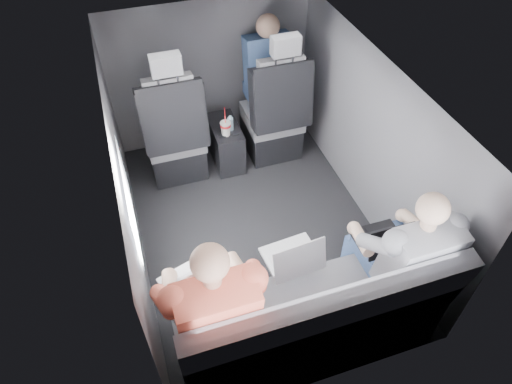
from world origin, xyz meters
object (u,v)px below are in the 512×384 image
object	(u,v)px
front_seat_right	(274,119)
passenger_rear_right	(400,253)
laptop_silver	(294,256)
rear_bench	(311,322)
soda_cup	(226,128)
center_console	(226,143)
passenger_rear_left	(212,306)
water_bottle	(230,124)
laptop_black	(382,239)
laptop_white	(196,284)
passenger_front_right	(267,69)
front_seat_left	(175,138)

from	to	relation	value
front_seat_right	passenger_rear_right	size ratio (longest dim) A/B	1.05
front_seat_right	laptop_silver	bearing A→B (deg)	-106.27
rear_bench	soda_cup	distance (m)	1.82
center_console	passenger_rear_left	size ratio (longest dim) A/B	0.38
water_bottle	passenger_rear_left	xyz separation A→B (m)	(-0.60, -1.77, 0.17)
front_seat_right	water_bottle	xyz separation A→B (m)	(-0.42, -0.04, 0.07)
laptop_black	soda_cup	bearing A→B (deg)	109.68
soda_cup	laptop_black	size ratio (longest dim) A/B	0.93
passenger_rear_right	laptop_silver	bearing A→B (deg)	164.35
rear_bench	passenger_rear_right	size ratio (longest dim) A/B	1.32
rear_bench	passenger_rear_left	world-z (taller)	passenger_rear_left
center_console	laptop_white	world-z (taller)	laptop_white
laptop_black	passenger_rear_right	world-z (taller)	passenger_rear_right
water_bottle	passenger_front_right	xyz separation A→B (m)	(0.43, 0.30, 0.28)
soda_cup	laptop_black	world-z (taller)	laptop_black
laptop_white	laptop_silver	distance (m)	0.59
front_seat_right	laptop_silver	distance (m)	1.72
laptop_white	center_console	bearing A→B (deg)	69.71
front_seat_left	passenger_front_right	xyz separation A→B (m)	(0.92, 0.26, 0.35)
front_seat_left	center_console	distance (m)	0.49
laptop_black	center_console	bearing A→B (deg)	107.62
front_seat_left	soda_cup	world-z (taller)	front_seat_left
front_seat_right	passenger_rear_right	distance (m)	1.83
front_seat_right	passenger_rear_right	xyz separation A→B (m)	(0.14, -1.81, 0.22)
rear_bench	water_bottle	size ratio (longest dim) A/B	10.75
front_seat_right	water_bottle	distance (m)	0.43
center_console	laptop_black	size ratio (longest dim) A/B	1.59
front_seat_right	laptop_silver	size ratio (longest dim) A/B	3.68
front_seat_right	passenger_rear_left	size ratio (longest dim) A/B	1.01
passenger_rear_left	passenger_front_right	xyz separation A→B (m)	(1.03, 2.07, 0.11)
laptop_silver	passenger_front_right	size ratio (longest dim) A/B	0.42
center_console	laptop_silver	world-z (taller)	laptop_silver
water_bottle	passenger_rear_left	size ratio (longest dim) A/B	0.12
passenger_front_right	passenger_rear_right	bearing A→B (deg)	-86.45
front_seat_right	laptop_white	bearing A→B (deg)	-123.14
center_console	laptop_black	distance (m)	1.85
front_seat_left	front_seat_right	bearing A→B (deg)	0.00
rear_bench	passenger_rear_left	xyz separation A→B (m)	(-0.57, 0.09, 0.33)
passenger_rear_right	center_console	bearing A→B (deg)	107.81
rear_bench	laptop_black	distance (m)	0.67
laptop_white	laptop_silver	world-z (taller)	laptop_white
center_console	passenger_rear_right	world-z (taller)	passenger_rear_right
laptop_white	passenger_front_right	distance (m)	2.19
laptop_black	passenger_rear_left	world-z (taller)	passenger_rear_left
soda_cup	passenger_rear_right	xyz separation A→B (m)	(0.62, -1.72, 0.15)
front_seat_left	passenger_rear_right	bearing A→B (deg)	-59.99
passenger_rear_right	soda_cup	bearing A→B (deg)	109.72
front_seat_right	rear_bench	world-z (taller)	front_seat_right
laptop_silver	passenger_rear_right	bearing A→B (deg)	-15.65
front_seat_left	center_console	xyz separation A→B (m)	(0.45, 0.04, -0.20)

